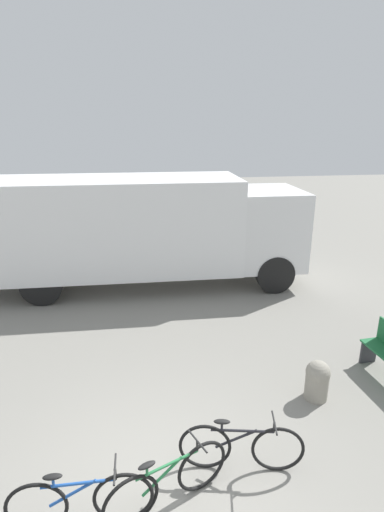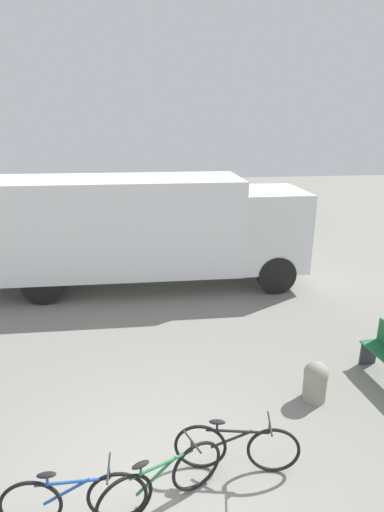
# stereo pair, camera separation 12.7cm
# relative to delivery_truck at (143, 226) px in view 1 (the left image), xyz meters

# --- Properties ---
(ground_plane) EXTENTS (60.00, 60.00, 0.00)m
(ground_plane) POSITION_rel_delivery_truck_xyz_m (-0.10, -7.07, -1.75)
(ground_plane) COLOR gray
(delivery_truck) EXTENTS (8.85, 2.51, 3.11)m
(delivery_truck) POSITION_rel_delivery_truck_xyz_m (0.00, 0.00, 0.00)
(delivery_truck) COLOR white
(delivery_truck) RESTS_ON ground
(bicycle_near) EXTENTS (1.70, 0.44, 0.81)m
(bicycle_near) POSITION_rel_delivery_truck_xyz_m (-0.99, -7.36, -1.37)
(bicycle_near) COLOR black
(bicycle_near) RESTS_ON ground
(bicycle_middle) EXTENTS (1.58, 0.72, 0.81)m
(bicycle_middle) POSITION_rel_delivery_truck_xyz_m (0.04, -7.24, -1.37)
(bicycle_middle) COLOR black
(bicycle_middle) RESTS_ON ground
(bicycle_far) EXTENTS (1.68, 0.48, 0.81)m
(bicycle_far) POSITION_rel_delivery_truck_xyz_m (1.06, -6.83, -1.37)
(bicycle_far) COLOR black
(bicycle_far) RESTS_ON ground
(bollard_near_bench) EXTENTS (0.41, 0.41, 0.72)m
(bollard_near_bench) POSITION_rel_delivery_truck_xyz_m (2.74, -5.56, -1.38)
(bollard_near_bench) COLOR gray
(bollard_near_bench) RESTS_ON ground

